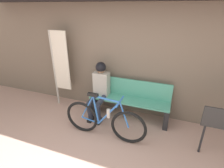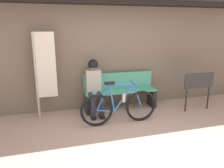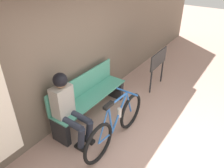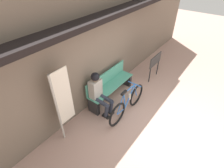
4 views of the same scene
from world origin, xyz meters
name	(u,v)px [view 3 (image 3 of 4)]	position (x,y,z in m)	size (l,w,h in m)	color
storefront_wall	(63,34)	(0.00, 2.28, 1.66)	(12.00, 0.56, 3.20)	#756656
park_bench_near	(89,98)	(0.19, 1.98, 0.42)	(1.75, 0.42, 0.88)	#51A88E
bicycle	(116,124)	(-0.09, 1.17, 0.37)	(1.63, 0.40, 0.91)	black
person_seated	(67,104)	(-0.48, 1.86, 0.72)	(0.34, 0.64, 1.26)	#2D3342
signboard	(158,62)	(1.93, 1.37, 0.67)	(0.77, 0.04, 0.92)	#232326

